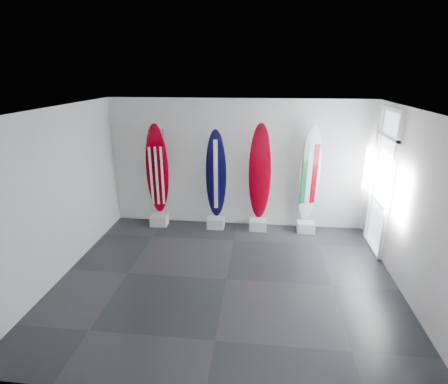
# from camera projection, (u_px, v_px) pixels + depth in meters

# --- Properties ---
(floor) EXTENTS (6.00, 6.00, 0.00)m
(floor) POSITION_uv_depth(u_px,v_px,m) (227.00, 279.00, 6.37)
(floor) COLOR black
(floor) RESTS_ON ground
(ceiling) EXTENTS (6.00, 6.00, 0.00)m
(ceiling) POSITION_uv_depth(u_px,v_px,m) (227.00, 110.00, 5.39)
(ceiling) COLOR white
(ceiling) RESTS_ON wall_back
(wall_back) EXTENTS (6.00, 0.00, 6.00)m
(wall_back) POSITION_uv_depth(u_px,v_px,m) (238.00, 164.00, 8.23)
(wall_back) COLOR silver
(wall_back) RESTS_ON ground
(wall_front) EXTENTS (6.00, 0.00, 6.00)m
(wall_front) POSITION_uv_depth(u_px,v_px,m) (201.00, 289.00, 3.54)
(wall_front) COLOR silver
(wall_front) RESTS_ON ground
(wall_left) EXTENTS (0.00, 5.00, 5.00)m
(wall_left) POSITION_uv_depth(u_px,v_px,m) (57.00, 195.00, 6.20)
(wall_left) COLOR silver
(wall_left) RESTS_ON ground
(wall_right) EXTENTS (0.00, 5.00, 5.00)m
(wall_right) POSITION_uv_depth(u_px,v_px,m) (415.00, 209.00, 5.57)
(wall_right) COLOR silver
(wall_right) RESTS_ON ground
(display_block_usa) EXTENTS (0.40, 0.30, 0.24)m
(display_block_usa) POSITION_uv_depth(u_px,v_px,m) (159.00, 220.00, 8.58)
(display_block_usa) COLOR silver
(display_block_usa) RESTS_ON floor
(surfboard_usa) EXTENTS (0.61, 0.56, 2.25)m
(surfboard_usa) POSITION_uv_depth(u_px,v_px,m) (157.00, 170.00, 8.27)
(surfboard_usa) COLOR maroon
(surfboard_usa) RESTS_ON display_block_usa
(display_block_navy) EXTENTS (0.40, 0.30, 0.24)m
(display_block_navy) POSITION_uv_depth(u_px,v_px,m) (216.00, 223.00, 8.43)
(display_block_navy) COLOR silver
(display_block_navy) RESTS_ON floor
(surfboard_navy) EXTENTS (0.49, 0.20, 2.12)m
(surfboard_navy) POSITION_uv_depth(u_px,v_px,m) (216.00, 175.00, 8.14)
(surfboard_navy) COLOR black
(surfboard_navy) RESTS_ON display_block_navy
(display_block_swiss) EXTENTS (0.40, 0.30, 0.24)m
(display_block_swiss) POSITION_uv_depth(u_px,v_px,m) (258.00, 225.00, 8.33)
(display_block_swiss) COLOR silver
(display_block_swiss) RESTS_ON floor
(surfboard_swiss) EXTENTS (0.53, 0.24, 2.28)m
(surfboard_swiss) POSITION_uv_depth(u_px,v_px,m) (260.00, 173.00, 8.01)
(surfboard_swiss) COLOR maroon
(surfboard_swiss) RESTS_ON display_block_swiss
(display_block_italy) EXTENTS (0.40, 0.30, 0.24)m
(display_block_italy) POSITION_uv_depth(u_px,v_px,m) (306.00, 227.00, 8.21)
(display_block_italy) COLOR silver
(display_block_italy) RESTS_ON floor
(surfboard_italy) EXTENTS (0.55, 0.34, 2.27)m
(surfboard_italy) POSITION_uv_depth(u_px,v_px,m) (309.00, 174.00, 7.90)
(surfboard_italy) COLOR silver
(surfboard_italy) RESTS_ON display_block_italy
(wall_outlet) EXTENTS (0.09, 0.02, 0.13)m
(wall_outlet) POSITION_uv_depth(u_px,v_px,m) (140.00, 206.00, 8.84)
(wall_outlet) COLOR silver
(wall_outlet) RESTS_ON wall_back
(glass_door) EXTENTS (0.12, 1.16, 2.85)m
(glass_door) POSITION_uv_depth(u_px,v_px,m) (382.00, 184.00, 7.06)
(glass_door) COLOR white
(glass_door) RESTS_ON floor
(balcony) EXTENTS (2.80, 2.20, 1.20)m
(balcony) POSITION_uv_depth(u_px,v_px,m) (443.00, 229.00, 7.22)
(balcony) COLOR slate
(balcony) RESTS_ON ground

